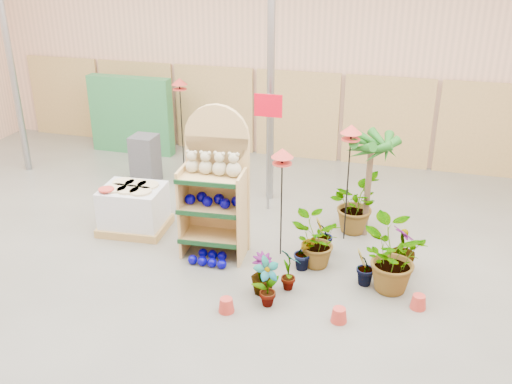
{
  "coord_description": "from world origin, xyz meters",
  "views": [
    {
      "loc": [
        2.57,
        -6.38,
        4.61
      ],
      "look_at": [
        0.3,
        1.5,
        1.0
      ],
      "focal_mm": 40.0,
      "sensor_mm": 36.0,
      "label": 1
    }
  ],
  "objects_px": {
    "pallet_stack": "(134,208)",
    "bird_table_front": "(282,157)",
    "display_shelf": "(216,188)",
    "potted_plant_2": "(315,242)"
  },
  "relations": [
    {
      "from": "display_shelf",
      "to": "pallet_stack",
      "type": "relative_size",
      "value": 2.03
    },
    {
      "from": "potted_plant_2",
      "to": "bird_table_front",
      "type": "bearing_deg",
      "value": 160.3
    },
    {
      "from": "pallet_stack",
      "to": "bird_table_front",
      "type": "relative_size",
      "value": 0.66
    },
    {
      "from": "display_shelf",
      "to": "potted_plant_2",
      "type": "xyz_separation_m",
      "value": [
        1.6,
        -0.07,
        -0.68
      ]
    },
    {
      "from": "display_shelf",
      "to": "potted_plant_2",
      "type": "distance_m",
      "value": 1.74
    },
    {
      "from": "display_shelf",
      "to": "pallet_stack",
      "type": "distance_m",
      "value": 1.79
    },
    {
      "from": "pallet_stack",
      "to": "display_shelf",
      "type": "bearing_deg",
      "value": -14.31
    },
    {
      "from": "pallet_stack",
      "to": "bird_table_front",
      "type": "distance_m",
      "value": 2.93
    },
    {
      "from": "potted_plant_2",
      "to": "pallet_stack",
      "type": "bearing_deg",
      "value": 173.85
    },
    {
      "from": "display_shelf",
      "to": "bird_table_front",
      "type": "bearing_deg",
      "value": 3.54
    }
  ]
}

